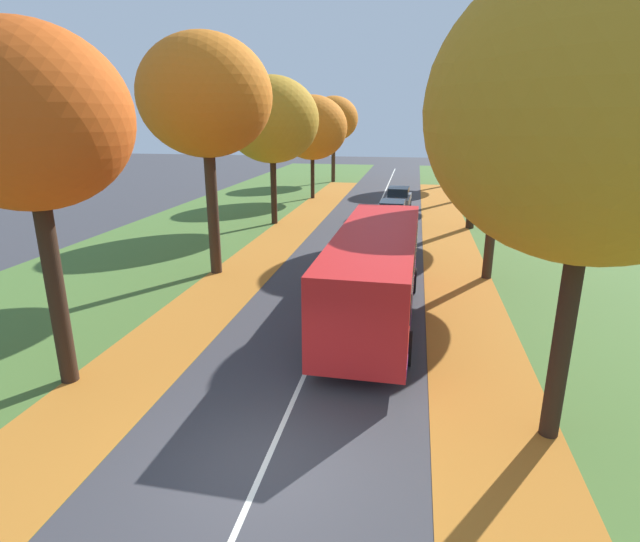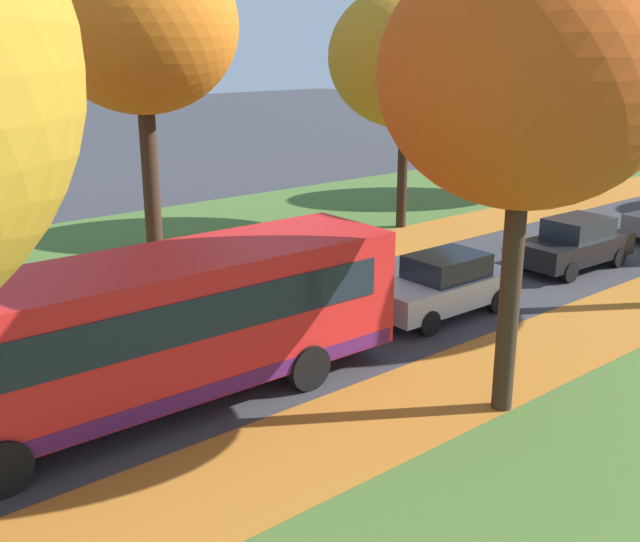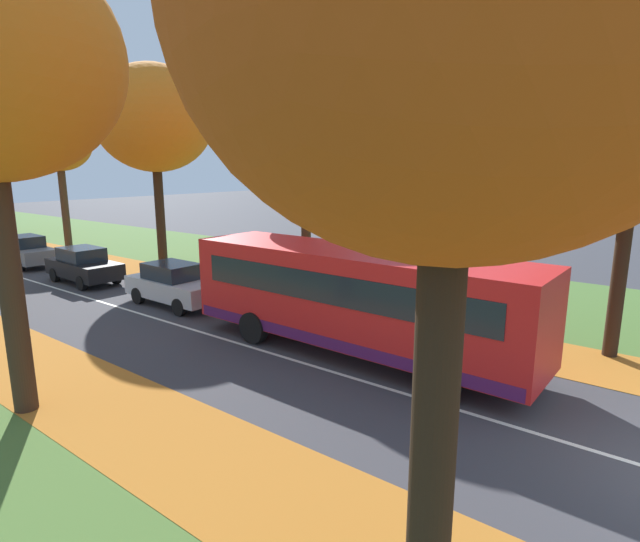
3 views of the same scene
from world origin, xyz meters
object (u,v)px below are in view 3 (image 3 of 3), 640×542
bus (355,296)px  car_grey_third_in_line (26,251)px  car_silver_lead (174,284)px  car_black_following (84,265)px  tree_left_nearest (456,9)px  tree_right_near (306,139)px  tree_right_nearest (640,112)px  tree_right_far (58,143)px  tree_right_mid (154,119)px

bus → car_grey_third_in_line: bus is taller
car_silver_lead → car_black_following: 6.41m
tree_left_nearest → tree_right_near: size_ratio=0.99×
tree_left_nearest → tree_right_nearest: bearing=-0.8°
tree_right_far → car_silver_lead: size_ratio=2.05×
tree_right_nearest → tree_right_far: size_ratio=1.08×
car_silver_lead → car_grey_third_in_line: size_ratio=0.99×
tree_right_near → car_grey_third_in_line: bearing=105.2°
tree_left_nearest → tree_right_nearest: tree_right_nearest is taller
tree_right_nearest → car_grey_third_in_line: 27.81m
car_black_following → tree_right_far: bearing=66.7°
tree_left_nearest → tree_right_mid: bearing=60.5°
tree_right_near → bus: (-4.32, -5.24, -4.60)m
bus → tree_right_near: bearing=50.5°
bus → tree_right_mid: bearing=73.4°
tree_right_nearest → tree_right_far: bearing=89.2°
bus → car_grey_third_in_line: 21.03m
car_silver_lead → car_grey_third_in_line: same height
tree_left_nearest → tree_right_far: bearing=69.2°
tree_right_mid → tree_right_far: (0.07, 10.47, -0.90)m
tree_right_near → tree_right_far: (0.35, 20.66, 0.41)m
bus → car_grey_third_in_line: bearing=89.9°
tree_right_mid → car_silver_lead: (-4.54, -7.10, -6.80)m
bus → car_black_following: (-0.13, 14.73, -0.89)m
tree_right_far → car_silver_lead: 19.11m
car_grey_third_in_line → tree_right_near: bearing=-74.8°
tree_right_nearest → car_black_following: bearing=101.9°
bus → car_black_following: 14.75m
tree_left_nearest → car_silver_lead: 16.84m
tree_right_far → car_grey_third_in_line: (-4.65, -4.89, -5.91)m
tree_right_far → tree_right_near: bearing=-91.0°
tree_right_near → tree_right_far: 20.67m
tree_left_nearest → car_silver_lead: (7.42, 14.02, -5.64)m
car_silver_lead → bus: bearing=-90.4°
tree_left_nearest → car_silver_lead: size_ratio=2.02×
car_grey_third_in_line → car_black_following: bearing=-91.4°
tree_right_nearest → bus: tree_right_nearest is taller
tree_right_nearest → car_silver_lead: (-4.16, 14.18, -5.80)m
tree_right_far → car_black_following: size_ratio=2.03×
tree_right_mid → car_black_following: bearing=-171.7°
tree_right_near → car_silver_lead: tree_right_near is taller
tree_right_near → tree_right_mid: tree_right_mid is taller
bus → car_grey_third_in_line: (0.02, 21.01, -0.89)m
tree_right_nearest → car_black_following: 21.83m
tree_left_nearest → car_grey_third_in_line: (7.39, 26.71, -5.64)m
tree_right_nearest → car_silver_lead: bearing=106.4°
tree_right_far → bus: tree_right_far is taller
tree_left_nearest → tree_right_near: (11.69, 10.94, -0.15)m
car_black_following → bus: bearing=-89.5°
tree_right_nearest → tree_right_far: 31.76m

